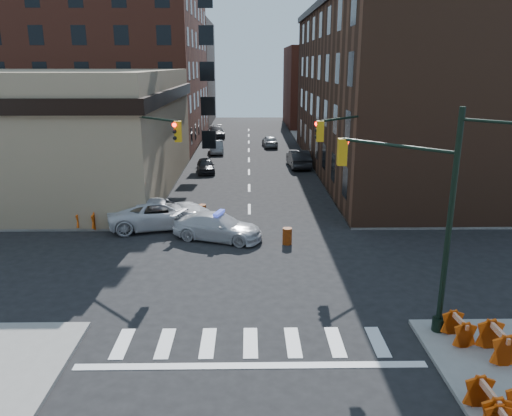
{
  "coord_description": "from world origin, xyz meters",
  "views": [
    {
      "loc": [
        -0.04,
        -22.35,
        9.46
      ],
      "look_at": [
        0.34,
        2.7,
        2.2
      ],
      "focal_mm": 35.0,
      "sensor_mm": 36.0,
      "label": 1
    }
  ],
  "objects_px": {
    "parked_car_wnear": "(206,165)",
    "barrel_bank": "(202,212)",
    "pickup": "(161,213)",
    "barricade_nw_a": "(88,220)",
    "pedestrian_a": "(105,210)",
    "pedestrian_b": "(97,210)",
    "barricade_se_a": "(497,343)",
    "parked_car_enear": "(298,159)",
    "police_car": "(218,227)",
    "barrel_road": "(287,236)",
    "parked_car_wfar": "(216,147)"
  },
  "relations": [
    {
      "from": "police_car",
      "to": "parked_car_enear",
      "type": "relative_size",
      "value": 1.01
    },
    {
      "from": "police_car",
      "to": "barrel_bank",
      "type": "relative_size",
      "value": 5.47
    },
    {
      "from": "barricade_nw_a",
      "to": "pedestrian_a",
      "type": "bearing_deg",
      "value": 27.23
    },
    {
      "from": "parked_car_wfar",
      "to": "pedestrian_a",
      "type": "height_order",
      "value": "pedestrian_a"
    },
    {
      "from": "pickup",
      "to": "barrel_road",
      "type": "relative_size",
      "value": 6.77
    },
    {
      "from": "police_car",
      "to": "barricade_se_a",
      "type": "xyz_separation_m",
      "value": [
        9.87,
        -12.06,
        -0.07
      ]
    },
    {
      "from": "pedestrian_b",
      "to": "barrel_road",
      "type": "relative_size",
      "value": 2.16
    },
    {
      "from": "pedestrian_a",
      "to": "barrel_road",
      "type": "height_order",
      "value": "pedestrian_a"
    },
    {
      "from": "pickup",
      "to": "barricade_nw_a",
      "type": "relative_size",
      "value": 4.85
    },
    {
      "from": "pickup",
      "to": "pedestrian_a",
      "type": "relative_size",
      "value": 3.08
    },
    {
      "from": "pedestrian_b",
      "to": "parked_car_wfar",
      "type": "bearing_deg",
      "value": 65.3
    },
    {
      "from": "parked_car_wnear",
      "to": "barrel_bank",
      "type": "relative_size",
      "value": 4.07
    },
    {
      "from": "police_car",
      "to": "parked_car_wnear",
      "type": "relative_size",
      "value": 1.34
    },
    {
      "from": "pedestrian_a",
      "to": "pedestrian_b",
      "type": "xyz_separation_m",
      "value": [
        -0.48,
        0.0,
        -0.02
      ]
    },
    {
      "from": "parked_car_enear",
      "to": "pedestrian_a",
      "type": "distance_m",
      "value": 22.46
    },
    {
      "from": "pickup",
      "to": "parked_car_enear",
      "type": "distance_m",
      "value": 20.52
    },
    {
      "from": "parked_car_wfar",
      "to": "parked_car_enear",
      "type": "distance_m",
      "value": 11.4
    },
    {
      "from": "pickup",
      "to": "pedestrian_b",
      "type": "bearing_deg",
      "value": 79.83
    },
    {
      "from": "barrel_road",
      "to": "pickup",
      "type": "bearing_deg",
      "value": 157.43
    },
    {
      "from": "barricade_nw_a",
      "to": "pedestrian_b",
      "type": "bearing_deg",
      "value": 40.79
    },
    {
      "from": "police_car",
      "to": "barrel_road",
      "type": "distance_m",
      "value": 3.92
    },
    {
      "from": "police_car",
      "to": "barricade_se_a",
      "type": "relative_size",
      "value": 3.7
    },
    {
      "from": "barrel_road",
      "to": "barricade_se_a",
      "type": "relative_size",
      "value": 0.67
    },
    {
      "from": "police_car",
      "to": "pedestrian_a",
      "type": "xyz_separation_m",
      "value": [
        -6.74,
        1.94,
        0.41
      ]
    },
    {
      "from": "barrel_bank",
      "to": "parked_car_wfar",
      "type": "bearing_deg",
      "value": 91.38
    },
    {
      "from": "parked_car_wfar",
      "to": "barrel_bank",
      "type": "bearing_deg",
      "value": -94.42
    },
    {
      "from": "parked_car_wnear",
      "to": "barrel_bank",
      "type": "xyz_separation_m",
      "value": [
        0.92,
        -14.05,
        -0.18
      ]
    },
    {
      "from": "parked_car_wnear",
      "to": "parked_car_wfar",
      "type": "bearing_deg",
      "value": 80.65
    },
    {
      "from": "barricade_nw_a",
      "to": "barrel_bank",
      "type": "bearing_deg",
      "value": 29.02
    },
    {
      "from": "pedestrian_b",
      "to": "parked_car_enear",
      "type": "bearing_deg",
      "value": 40.08
    },
    {
      "from": "pickup",
      "to": "parked_car_wfar",
      "type": "height_order",
      "value": "pickup"
    },
    {
      "from": "barricade_nw_a",
      "to": "parked_car_enear",
      "type": "bearing_deg",
      "value": 62.86
    },
    {
      "from": "barricade_se_a",
      "to": "barricade_nw_a",
      "type": "bearing_deg",
      "value": 51.38
    },
    {
      "from": "parked_car_wnear",
      "to": "barricade_nw_a",
      "type": "relative_size",
      "value": 2.96
    },
    {
      "from": "parked_car_enear",
      "to": "barrel_road",
      "type": "distance_m",
      "value": 21.14
    },
    {
      "from": "parked_car_wfar",
      "to": "barricade_nw_a",
      "type": "height_order",
      "value": "parked_car_wfar"
    },
    {
      "from": "parked_car_wnear",
      "to": "police_car",
      "type": "bearing_deg",
      "value": -90.6
    },
    {
      "from": "parked_car_wnear",
      "to": "barrel_road",
      "type": "bearing_deg",
      "value": -79.8
    },
    {
      "from": "pedestrian_b",
      "to": "barrel_road",
      "type": "xyz_separation_m",
      "value": [
        11.03,
        -2.8,
        -0.68
      ]
    },
    {
      "from": "police_car",
      "to": "barricade_nw_a",
      "type": "bearing_deg",
      "value": 96.99
    },
    {
      "from": "pickup",
      "to": "barricade_se_a",
      "type": "relative_size",
      "value": 4.51
    },
    {
      "from": "police_car",
      "to": "parked_car_enear",
      "type": "distance_m",
      "value": 21.13
    },
    {
      "from": "parked_car_wfar",
      "to": "barricade_se_a",
      "type": "bearing_deg",
      "value": -79.54
    },
    {
      "from": "pickup",
      "to": "barricade_nw_a",
      "type": "height_order",
      "value": "pickup"
    },
    {
      "from": "parked_car_wfar",
      "to": "pedestrian_b",
      "type": "distance_m",
      "value": 26.59
    },
    {
      "from": "pickup",
      "to": "barrel_bank",
      "type": "height_order",
      "value": "pickup"
    },
    {
      "from": "barricade_nw_a",
      "to": "parked_car_wfar",
      "type": "bearing_deg",
      "value": 87.71
    },
    {
      "from": "parked_car_wnear",
      "to": "barricade_nw_a",
      "type": "distance_m",
      "value": 17.18
    },
    {
      "from": "barricade_se_a",
      "to": "barricade_nw_a",
      "type": "xyz_separation_m",
      "value": [
        -17.6,
        13.7,
        -0.04
      ]
    },
    {
      "from": "police_car",
      "to": "barricade_nw_a",
      "type": "height_order",
      "value": "police_car"
    }
  ]
}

